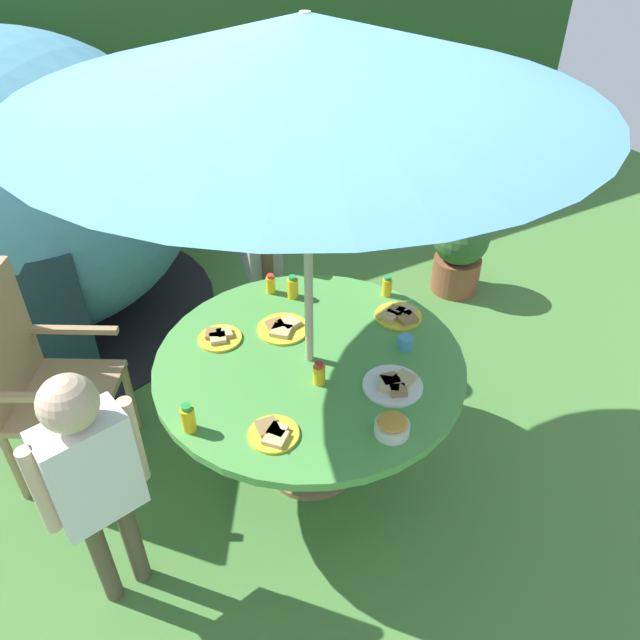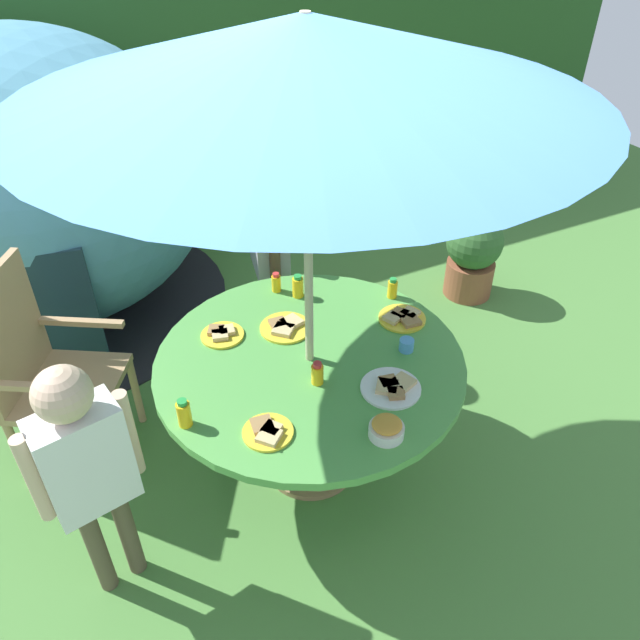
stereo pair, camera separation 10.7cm
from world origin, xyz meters
name	(u,v)px [view 1 (the left image)]	position (x,y,z in m)	size (l,w,h in m)	color
ground_plane	(311,465)	(0.00, 0.00, -0.01)	(10.00, 10.00, 0.02)	#477A38
hedge_backdrop	(112,94)	(0.00, 3.17, 1.02)	(9.00, 0.70, 2.05)	#285623
garden_table	(310,376)	(0.00, 0.00, 0.60)	(1.37, 1.37, 0.70)	#93704C
patio_umbrella	(306,58)	(0.00, 0.00, 1.97)	(2.00, 2.00, 2.10)	#B7AD8C
wooden_chair	(36,375)	(-1.08, 0.65, 0.58)	(0.65, 0.67, 1.06)	tan
dome_tent	(18,191)	(-0.88, 2.01, 0.89)	(2.50, 2.50, 1.79)	teal
potted_plant	(459,250)	(1.66, 0.90, 0.32)	(0.38, 0.38, 0.61)	brown
child_in_grey_shirt	(259,233)	(0.21, 0.97, 0.81)	(0.25, 0.42, 1.27)	navy
child_in_white_shirt	(90,469)	(-0.99, -0.19, 0.75)	(0.39, 0.22, 1.17)	brown
snack_bowl	(392,426)	(0.07, -0.54, 0.74)	(0.14, 0.14, 0.08)	white
plate_mid_right	(273,433)	(-0.34, -0.33, 0.72)	(0.20, 0.20, 0.03)	yellow
plate_front_edge	(399,315)	(0.52, 0.06, 0.72)	(0.23, 0.23, 0.03)	yellow
plate_far_left	(219,337)	(-0.29, 0.32, 0.72)	(0.20, 0.20, 0.03)	yellow
plate_near_left	(283,328)	(-0.01, 0.24, 0.72)	(0.24, 0.24, 0.03)	yellow
plate_mid_left	(394,385)	(0.22, -0.33, 0.72)	(0.25, 0.25, 0.03)	white
juice_bottle_near_right	(188,418)	(-0.60, -0.14, 0.76)	(0.06, 0.06, 0.13)	yellow
juice_bottle_far_right	(271,284)	(0.08, 0.56, 0.75)	(0.05, 0.05, 0.10)	yellow
juice_bottle_center_front	(387,286)	(0.58, 0.25, 0.75)	(0.05, 0.05, 0.11)	yellow
juice_bottle_center_back	(293,287)	(0.16, 0.46, 0.76)	(0.06, 0.06, 0.12)	yellow
juice_bottle_back_edge	(319,374)	(-0.04, -0.16, 0.75)	(0.05, 0.05, 0.11)	yellow
cup_near	(405,342)	(0.41, -0.14, 0.73)	(0.07, 0.07, 0.06)	#4C99D8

